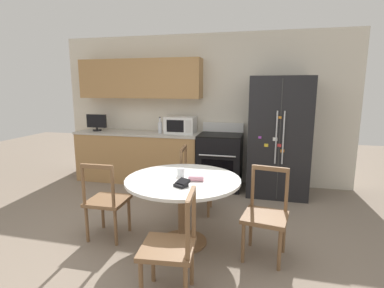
# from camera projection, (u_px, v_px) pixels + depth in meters

# --- Properties ---
(ground_plane) EXTENTS (14.00, 14.00, 0.00)m
(ground_plane) POSITION_uv_depth(u_px,v_px,m) (148.00, 253.00, 3.10)
(ground_plane) COLOR gray
(back_wall) EXTENTS (5.20, 0.44, 2.60)m
(back_wall) POSITION_uv_depth(u_px,v_px,m) (185.00, 101.00, 5.37)
(back_wall) COLOR silver
(back_wall) RESTS_ON ground_plane
(kitchen_counter) EXTENTS (2.26, 0.64, 0.90)m
(kitchen_counter) POSITION_uv_depth(u_px,v_px,m) (139.00, 156.00, 5.46)
(kitchen_counter) COLOR #AD7F4C
(kitchen_counter) RESTS_ON ground_plane
(refrigerator) EXTENTS (0.92, 0.79, 1.86)m
(refrigerator) POSITION_uv_depth(u_px,v_px,m) (279.00, 137.00, 4.71)
(refrigerator) COLOR black
(refrigerator) RESTS_ON ground_plane
(oven_range) EXTENTS (0.71, 0.68, 1.08)m
(oven_range) POSITION_uv_depth(u_px,v_px,m) (220.00, 160.00, 5.08)
(oven_range) COLOR black
(oven_range) RESTS_ON ground_plane
(microwave) EXTENTS (0.52, 0.35, 0.29)m
(microwave) POSITION_uv_depth(u_px,v_px,m) (181.00, 125.00, 5.21)
(microwave) COLOR white
(microwave) RESTS_ON kitchen_counter
(countertop_tv) EXTENTS (0.38, 0.16, 0.30)m
(countertop_tv) POSITION_uv_depth(u_px,v_px,m) (97.00, 122.00, 5.51)
(countertop_tv) COLOR black
(countertop_tv) RESTS_ON kitchen_counter
(counter_bottle) EXTENTS (0.07, 0.07, 0.28)m
(counter_bottle) POSITION_uv_depth(u_px,v_px,m) (160.00, 127.00, 5.22)
(counter_bottle) COLOR silver
(counter_bottle) RESTS_ON kitchen_counter
(dining_table) EXTENTS (1.23, 1.23, 0.74)m
(dining_table) POSITION_uv_depth(u_px,v_px,m) (183.00, 191.00, 3.21)
(dining_table) COLOR white
(dining_table) RESTS_ON ground_plane
(dining_chair_near) EXTENTS (0.46, 0.46, 0.90)m
(dining_chair_near) POSITION_uv_depth(u_px,v_px,m) (171.00, 248.00, 2.39)
(dining_chair_near) COLOR brown
(dining_chair_near) RESTS_ON ground_plane
(dining_chair_right) EXTENTS (0.48, 0.48, 0.90)m
(dining_chair_right) POSITION_uv_depth(u_px,v_px,m) (266.00, 216.00, 2.98)
(dining_chair_right) COLOR brown
(dining_chair_right) RESTS_ON ground_plane
(dining_chair_far) EXTENTS (0.46, 0.46, 0.90)m
(dining_chair_far) POSITION_uv_depth(u_px,v_px,m) (195.00, 181.00, 4.08)
(dining_chair_far) COLOR brown
(dining_chair_far) RESTS_ON ground_plane
(dining_chair_left) EXTENTS (0.43, 0.43, 0.90)m
(dining_chair_left) POSITION_uv_depth(u_px,v_px,m) (106.00, 201.00, 3.36)
(dining_chair_left) COLOR brown
(dining_chair_left) RESTS_ON ground_plane
(candle_glass) EXTENTS (0.08, 0.08, 0.09)m
(candle_glass) POSITION_uv_depth(u_px,v_px,m) (181.00, 173.00, 3.27)
(candle_glass) COLOR silver
(candle_glass) RESTS_ON dining_table
(folded_napkin) EXTENTS (0.16, 0.08, 0.05)m
(folded_napkin) POSITION_uv_depth(u_px,v_px,m) (196.00, 179.00, 3.09)
(folded_napkin) COLOR pink
(folded_napkin) RESTS_ON dining_table
(wallet) EXTENTS (0.17, 0.17, 0.07)m
(wallet) POSITION_uv_depth(u_px,v_px,m) (182.00, 184.00, 2.93)
(wallet) COLOR black
(wallet) RESTS_ON dining_table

